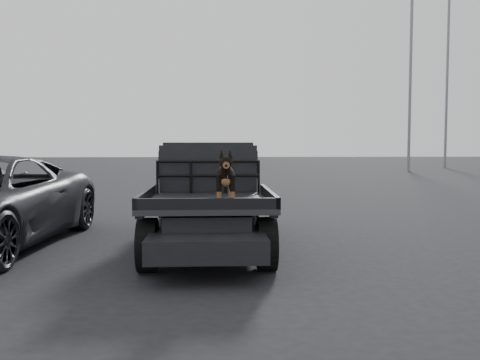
{
  "coord_description": "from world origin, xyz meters",
  "views": [
    {
      "loc": [
        0.35,
        -7.6,
        1.8
      ],
      "look_at": [
        0.71,
        -0.61,
        1.31
      ],
      "focal_mm": 40.0,
      "sensor_mm": 36.0,
      "label": 1
    }
  ],
  "objects_px": {
    "dog": "(225,180)",
    "distant_car_a": "(223,157)",
    "floodlight_far": "(448,47)",
    "flatbed_ute": "(208,221)",
    "floodlight_mid": "(411,46)"
  },
  "relations": [
    {
      "from": "flatbed_ute",
      "to": "distant_car_a",
      "type": "height_order",
      "value": "distant_car_a"
    },
    {
      "from": "flatbed_ute",
      "to": "floodlight_far",
      "type": "distance_m",
      "value": 33.66
    },
    {
      "from": "distant_car_a",
      "to": "floodlight_mid",
      "type": "xyz_separation_m",
      "value": [
        11.65,
        -4.9,
        7.05
      ]
    },
    {
      "from": "dog",
      "to": "floodlight_mid",
      "type": "xyz_separation_m",
      "value": [
        12.2,
        25.9,
        6.53
      ]
    },
    {
      "from": "dog",
      "to": "floodlight_far",
      "type": "height_order",
      "value": "floodlight_far"
    },
    {
      "from": "distant_car_a",
      "to": "floodlight_far",
      "type": "relative_size",
      "value": 0.3
    },
    {
      "from": "dog",
      "to": "distant_car_a",
      "type": "xyz_separation_m",
      "value": [
        0.55,
        30.8,
        -0.52
      ]
    },
    {
      "from": "floodlight_mid",
      "to": "floodlight_far",
      "type": "relative_size",
      "value": 0.92
    },
    {
      "from": "dog",
      "to": "distant_car_a",
      "type": "relative_size",
      "value": 0.16
    },
    {
      "from": "flatbed_ute",
      "to": "floodlight_mid",
      "type": "height_order",
      "value": "floodlight_mid"
    },
    {
      "from": "dog",
      "to": "floodlight_far",
      "type": "distance_m",
      "value": 34.93
    },
    {
      "from": "flatbed_ute",
      "to": "floodlight_mid",
      "type": "distance_m",
      "value": 28.06
    },
    {
      "from": "flatbed_ute",
      "to": "floodlight_far",
      "type": "relative_size",
      "value": 0.34
    },
    {
      "from": "dog",
      "to": "flatbed_ute",
      "type": "bearing_deg",
      "value": 97.65
    },
    {
      "from": "floodlight_mid",
      "to": "floodlight_far",
      "type": "bearing_deg",
      "value": 44.47
    }
  ]
}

